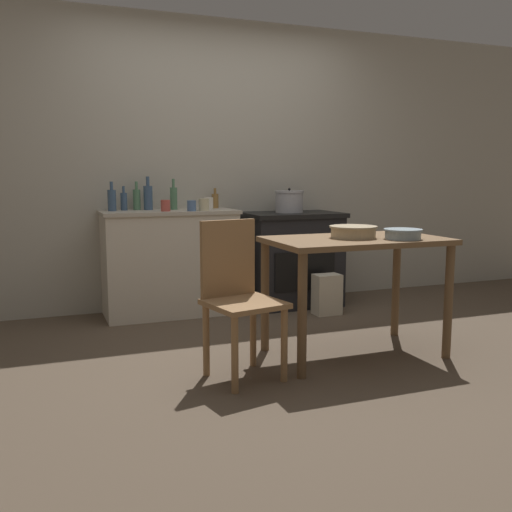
{
  "coord_description": "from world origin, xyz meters",
  "views": [
    {
      "loc": [
        -1.52,
        -3.43,
        1.18
      ],
      "look_at": [
        0.0,
        0.54,
        0.58
      ],
      "focal_mm": 40.0,
      "sensor_mm": 36.0,
      "label": 1
    }
  ],
  "objects_px": {
    "cup_end_right": "(204,205)",
    "flour_sack": "(327,294)",
    "bottle_far_left": "(124,201)",
    "bottle_left": "(112,200)",
    "bottle_center": "(174,198)",
    "cup_mid_right": "(166,206)",
    "bottle_center_left": "(148,197)",
    "cup_right": "(192,206)",
    "stove": "(292,259)",
    "bottle_mid_left": "(137,199)",
    "bottle_center_right": "(215,200)",
    "work_table": "(356,256)",
    "mixing_bowl_large": "(353,231)",
    "chair": "(238,294)",
    "stock_pot": "(289,201)",
    "mixing_bowl_small": "(403,233)",
    "cup_far_right": "(209,203)"
  },
  "relations": [
    {
      "from": "work_table",
      "to": "bottle_center_right",
      "type": "xyz_separation_m",
      "value": [
        -0.44,
        1.69,
        0.3
      ]
    },
    {
      "from": "cup_far_right",
      "to": "chair",
      "type": "bearing_deg",
      "value": -100.45
    },
    {
      "from": "cup_end_right",
      "to": "stock_pot",
      "type": "bearing_deg",
      "value": 9.74
    },
    {
      "from": "flour_sack",
      "to": "bottle_center",
      "type": "height_order",
      "value": "bottle_center"
    },
    {
      "from": "bottle_left",
      "to": "cup_end_right",
      "type": "xyz_separation_m",
      "value": [
        0.71,
        -0.22,
        -0.04
      ]
    },
    {
      "from": "chair",
      "to": "bottle_center",
      "type": "distance_m",
      "value": 1.79
    },
    {
      "from": "bottle_far_left",
      "to": "bottle_left",
      "type": "relative_size",
      "value": 0.84
    },
    {
      "from": "bottle_far_left",
      "to": "cup_mid_right",
      "type": "bearing_deg",
      "value": -39.44
    },
    {
      "from": "bottle_left",
      "to": "cup_mid_right",
      "type": "bearing_deg",
      "value": -25.15
    },
    {
      "from": "flour_sack",
      "to": "cup_end_right",
      "type": "distance_m",
      "value": 1.29
    },
    {
      "from": "mixing_bowl_large",
      "to": "cup_end_right",
      "type": "distance_m",
      "value": 1.5
    },
    {
      "from": "bottle_center",
      "to": "cup_end_right",
      "type": "relative_size",
      "value": 2.6
    },
    {
      "from": "work_table",
      "to": "stock_pot",
      "type": "relative_size",
      "value": 4.34
    },
    {
      "from": "bottle_left",
      "to": "chair",
      "type": "bearing_deg",
      "value": -73.6
    },
    {
      "from": "stove",
      "to": "bottle_left",
      "type": "relative_size",
      "value": 3.57
    },
    {
      "from": "stove",
      "to": "bottle_far_left",
      "type": "distance_m",
      "value": 1.58
    },
    {
      "from": "bottle_center_left",
      "to": "cup_far_right",
      "type": "xyz_separation_m",
      "value": [
        0.49,
        -0.14,
        -0.06
      ]
    },
    {
      "from": "bottle_far_left",
      "to": "stock_pot",
      "type": "bearing_deg",
      "value": -5.39
    },
    {
      "from": "bottle_center_left",
      "to": "cup_right",
      "type": "relative_size",
      "value": 3.23
    },
    {
      "from": "stove",
      "to": "work_table",
      "type": "distance_m",
      "value": 1.53
    },
    {
      "from": "cup_end_right",
      "to": "flour_sack",
      "type": "bearing_deg",
      "value": -18.54
    },
    {
      "from": "bottle_center",
      "to": "cup_right",
      "type": "bearing_deg",
      "value": -70.23
    },
    {
      "from": "work_table",
      "to": "bottle_center_left",
      "type": "xyz_separation_m",
      "value": [
        -1.04,
        1.64,
        0.34
      ]
    },
    {
      "from": "bottle_far_left",
      "to": "stove",
      "type": "bearing_deg",
      "value": -5.77
    },
    {
      "from": "work_table",
      "to": "bottle_mid_left",
      "type": "distance_m",
      "value": 2.04
    },
    {
      "from": "bottle_mid_left",
      "to": "bottle_left",
      "type": "bearing_deg",
      "value": -160.96
    },
    {
      "from": "bottle_left",
      "to": "cup_far_right",
      "type": "bearing_deg",
      "value": -6.53
    },
    {
      "from": "bottle_center_right",
      "to": "bottle_mid_left",
      "type": "bearing_deg",
      "value": -178.24
    },
    {
      "from": "stock_pot",
      "to": "cup_right",
      "type": "distance_m",
      "value": 0.96
    },
    {
      "from": "stove",
      "to": "chair",
      "type": "distance_m",
      "value": 1.93
    },
    {
      "from": "chair",
      "to": "bottle_center_left",
      "type": "height_order",
      "value": "bottle_center_left"
    },
    {
      "from": "bottle_mid_left",
      "to": "bottle_center",
      "type": "distance_m",
      "value": 0.31
    },
    {
      "from": "cup_end_right",
      "to": "bottle_mid_left",
      "type": "bearing_deg",
      "value": 149.18
    },
    {
      "from": "mixing_bowl_small",
      "to": "bottle_mid_left",
      "type": "bearing_deg",
      "value": 126.76
    },
    {
      "from": "bottle_center",
      "to": "cup_end_right",
      "type": "height_order",
      "value": "bottle_center"
    },
    {
      "from": "mixing_bowl_small",
      "to": "mixing_bowl_large",
      "type": "bearing_deg",
      "value": 144.41
    },
    {
      "from": "bottle_center_left",
      "to": "bottle_far_left",
      "type": "bearing_deg",
      "value": 178.09
    },
    {
      "from": "stove",
      "to": "cup_mid_right",
      "type": "height_order",
      "value": "cup_mid_right"
    },
    {
      "from": "mixing_bowl_small",
      "to": "bottle_far_left",
      "type": "distance_m",
      "value": 2.35
    },
    {
      "from": "stove",
      "to": "cup_far_right",
      "type": "relative_size",
      "value": 8.23
    },
    {
      "from": "flour_sack",
      "to": "stock_pot",
      "type": "bearing_deg",
      "value": 107.0
    },
    {
      "from": "stove",
      "to": "cup_right",
      "type": "relative_size",
      "value": 9.85
    },
    {
      "from": "chair",
      "to": "bottle_mid_left",
      "type": "relative_size",
      "value": 3.85
    },
    {
      "from": "chair",
      "to": "cup_mid_right",
      "type": "distance_m",
      "value": 1.57
    },
    {
      "from": "mixing_bowl_small",
      "to": "cup_end_right",
      "type": "height_order",
      "value": "cup_end_right"
    },
    {
      "from": "stove",
      "to": "bottle_center_right",
      "type": "relative_size",
      "value": 4.82
    },
    {
      "from": "flour_sack",
      "to": "cup_right",
      "type": "bearing_deg",
      "value": 163.54
    },
    {
      "from": "bottle_center_right",
      "to": "cup_end_right",
      "type": "distance_m",
      "value": 0.38
    },
    {
      "from": "mixing_bowl_small",
      "to": "cup_far_right",
      "type": "distance_m",
      "value": 1.85
    },
    {
      "from": "mixing_bowl_small",
      "to": "cup_right",
      "type": "relative_size",
      "value": 2.8
    }
  ]
}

